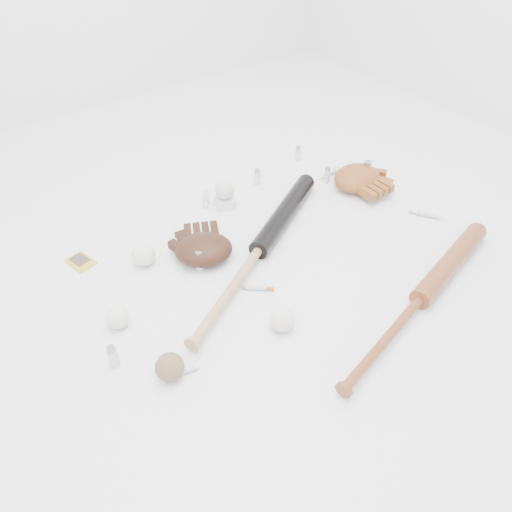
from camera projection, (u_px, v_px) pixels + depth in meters
bat_dark at (259, 249)px, 1.69m from camera, size 0.87×0.53×0.07m
bat_wood at (420, 298)px, 1.52m from camera, size 0.90×0.27×0.07m
glove_dark at (204, 249)px, 1.68m from camera, size 0.31×0.31×0.08m
glove_tan at (357, 178)px, 2.01m from camera, size 0.25×0.25×0.09m
trading_card at (81, 262)px, 1.69m from camera, size 0.09×0.11×0.01m
pedestal at (225, 202)px, 1.93m from camera, size 0.09×0.09×0.04m
baseball_on_pedestal at (225, 189)px, 1.89m from camera, size 0.08×0.08×0.08m
baseball_left at (118, 318)px, 1.46m from camera, size 0.07×0.07×0.07m
baseball_upper at (144, 255)px, 1.66m from camera, size 0.08×0.08×0.08m
baseball_mid at (282, 319)px, 1.45m from camera, size 0.07×0.07×0.07m
baseball_aged at (170, 367)px, 1.32m from camera, size 0.08×0.08×0.08m
syringe_0 at (184, 372)px, 1.35m from camera, size 0.14×0.05×0.02m
syringe_1 at (255, 288)px, 1.59m from camera, size 0.13×0.11×0.02m
syringe_2 at (206, 197)px, 1.97m from camera, size 0.11×0.15×0.02m
syringe_3 at (427, 215)px, 1.88m from camera, size 0.10×0.15×0.02m
syringe_4 at (329, 174)px, 2.10m from camera, size 0.16×0.04×0.02m
vial_0 at (298, 153)px, 2.18m from camera, size 0.03×0.03×0.07m
vial_1 at (257, 177)px, 2.03m from camera, size 0.03×0.03×0.07m
vial_2 at (199, 260)px, 1.65m from camera, size 0.03×0.03×0.07m
vial_3 at (366, 172)px, 2.04m from camera, size 0.04×0.04×0.09m
vial_4 at (113, 356)px, 1.35m from camera, size 0.03×0.03×0.07m
vial_5 at (327, 175)px, 2.05m from camera, size 0.03×0.03×0.07m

